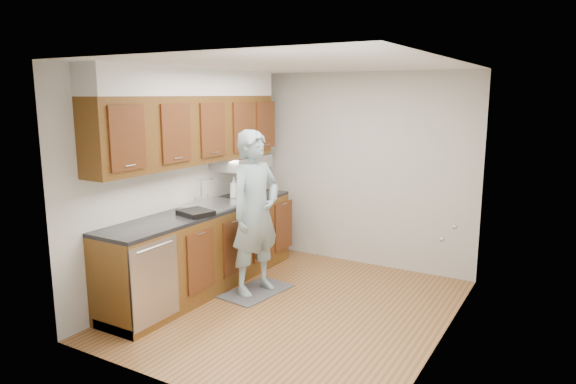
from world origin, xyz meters
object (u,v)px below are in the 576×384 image
object	(u,v)px
steel_can	(244,196)
dish_rack	(196,213)
soap_bottle_b	(247,191)
soap_bottle_c	(250,189)
soap_bottle_a	(234,187)
person	(255,202)
soda_can	(241,195)

from	to	relation	value
steel_can	dish_rack	distance (m)	0.88
soap_bottle_b	soap_bottle_c	world-z (taller)	soap_bottle_b
soap_bottle_a	dish_rack	size ratio (longest dim) A/B	0.84
soap_bottle_b	steel_can	distance (m)	0.18
soap_bottle_b	soap_bottle_c	xyz separation A→B (m)	(-0.05, 0.12, -0.01)
soap_bottle_a	person	bearing A→B (deg)	-36.51
soda_can	steel_can	bearing A→B (deg)	-1.19
steel_can	soda_can	bearing A→B (deg)	178.81
soap_bottle_c	person	bearing A→B (deg)	-51.74
soap_bottle_a	soap_bottle_c	distance (m)	0.26
person	dish_rack	xyz separation A→B (m)	(-0.46, -0.46, -0.08)
soap_bottle_b	soda_can	distance (m)	0.17
person	soda_can	bearing A→B (deg)	63.63
soap_bottle_c	steel_can	xyz separation A→B (m)	(0.12, -0.29, -0.02)
soap_bottle_c	steel_can	world-z (taller)	soap_bottle_c
soap_bottle_c	steel_can	bearing A→B (deg)	-68.43
person	soap_bottle_b	xyz separation A→B (m)	(-0.51, 0.58, -0.02)
soap_bottle_b	soda_can	size ratio (longest dim) A/B	1.43
soap_bottle_c	soda_can	distance (m)	0.30
soap_bottle_c	soda_can	bearing A→B (deg)	-77.98
person	soap_bottle_a	size ratio (longest dim) A/B	7.16
person	steel_can	xyz separation A→B (m)	(-0.44, 0.41, -0.05)
person	soap_bottle_a	world-z (taller)	person
steel_can	dish_rack	size ratio (longest dim) A/B	0.38
soap_bottle_c	soda_can	size ratio (longest dim) A/B	1.33
soda_can	dish_rack	world-z (taller)	soda_can
person	steel_can	size ratio (longest dim) A/B	15.76
soap_bottle_b	soap_bottle_c	distance (m)	0.13
person	soap_bottle_c	distance (m)	0.90
soap_bottle_c	dish_rack	world-z (taller)	soap_bottle_c
soap_bottle_c	dish_rack	bearing A→B (deg)	-85.33
soap_bottle_a	steel_can	xyz separation A→B (m)	(0.17, -0.04, -0.08)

